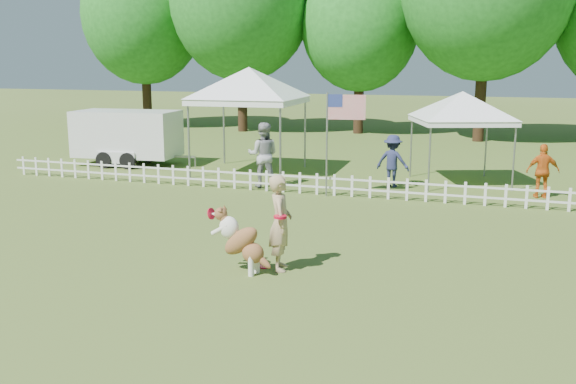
{
  "coord_description": "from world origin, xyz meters",
  "views": [
    {
      "loc": [
        4.07,
        -9.89,
        3.68
      ],
      "look_at": [
        0.08,
        2.0,
        1.1
      ],
      "focal_mm": 40.0,
      "sensor_mm": 36.0,
      "label": 1
    }
  ],
  "objects_px": {
    "spectator_a": "(263,155)",
    "spectator_c": "(543,171)",
    "handler": "(280,223)",
    "flag_pole": "(327,145)",
    "frisbee_on_turf": "(264,266)",
    "canopy_tent_right": "(460,139)",
    "cargo_trailer": "(127,137)",
    "canopy_tent_left": "(250,122)",
    "spectator_b": "(393,161)",
    "dog": "(242,241)"
  },
  "relations": [
    {
      "from": "canopy_tent_right",
      "to": "spectator_c",
      "type": "height_order",
      "value": "canopy_tent_right"
    },
    {
      "from": "canopy_tent_right",
      "to": "spectator_a",
      "type": "xyz_separation_m",
      "value": [
        -5.44,
        -2.39,
        -0.41
      ]
    },
    {
      "from": "flag_pole",
      "to": "spectator_b",
      "type": "relative_size",
      "value": 1.85
    },
    {
      "from": "canopy_tent_right",
      "to": "flag_pole",
      "type": "xyz_separation_m",
      "value": [
        -3.31,
        -3.12,
        0.07
      ]
    },
    {
      "from": "spectator_a",
      "to": "canopy_tent_right",
      "type": "bearing_deg",
      "value": -169.39
    },
    {
      "from": "frisbee_on_turf",
      "to": "flag_pole",
      "type": "xyz_separation_m",
      "value": [
        -0.56,
        6.34,
        1.41
      ]
    },
    {
      "from": "handler",
      "to": "canopy_tent_left",
      "type": "xyz_separation_m",
      "value": [
        -4.34,
        9.33,
        0.83
      ]
    },
    {
      "from": "frisbee_on_turf",
      "to": "dog",
      "type": "bearing_deg",
      "value": -122.59
    },
    {
      "from": "cargo_trailer",
      "to": "spectator_a",
      "type": "height_order",
      "value": "cargo_trailer"
    },
    {
      "from": "cargo_trailer",
      "to": "spectator_a",
      "type": "xyz_separation_m",
      "value": [
        6.08,
        -2.33,
        -0.03
      ]
    },
    {
      "from": "spectator_a",
      "to": "spectator_b",
      "type": "height_order",
      "value": "spectator_a"
    },
    {
      "from": "flag_pole",
      "to": "spectator_c",
      "type": "distance_m",
      "value": 5.9
    },
    {
      "from": "frisbee_on_turf",
      "to": "spectator_c",
      "type": "relative_size",
      "value": 0.16
    },
    {
      "from": "canopy_tent_left",
      "to": "flag_pole",
      "type": "xyz_separation_m",
      "value": [
        3.45,
        -2.96,
        -0.27
      ]
    },
    {
      "from": "dog",
      "to": "spectator_c",
      "type": "height_order",
      "value": "spectator_c"
    },
    {
      "from": "canopy_tent_right",
      "to": "spectator_c",
      "type": "xyz_separation_m",
      "value": [
        2.3,
        -1.45,
        -0.62
      ]
    },
    {
      "from": "spectator_a",
      "to": "cargo_trailer",
      "type": "bearing_deg",
      "value": -34.13
    },
    {
      "from": "frisbee_on_turf",
      "to": "cargo_trailer",
      "type": "xyz_separation_m",
      "value": [
        -8.77,
        9.4,
        0.97
      ]
    },
    {
      "from": "canopy_tent_left",
      "to": "spectator_a",
      "type": "bearing_deg",
      "value": -62.06
    },
    {
      "from": "canopy_tent_right",
      "to": "spectator_a",
      "type": "relative_size",
      "value": 1.42
    },
    {
      "from": "canopy_tent_right",
      "to": "spectator_c",
      "type": "relative_size",
      "value": 1.84
    },
    {
      "from": "cargo_trailer",
      "to": "flag_pole",
      "type": "bearing_deg",
      "value": -25.93
    },
    {
      "from": "canopy_tent_left",
      "to": "canopy_tent_right",
      "type": "bearing_deg",
      "value": -1.32
    },
    {
      "from": "dog",
      "to": "spectator_b",
      "type": "relative_size",
      "value": 0.74
    },
    {
      "from": "cargo_trailer",
      "to": "flag_pole",
      "type": "distance_m",
      "value": 8.77
    },
    {
      "from": "canopy_tent_left",
      "to": "spectator_b",
      "type": "height_order",
      "value": "canopy_tent_left"
    },
    {
      "from": "flag_pole",
      "to": "dog",
      "type": "bearing_deg",
      "value": -97.33
    },
    {
      "from": "handler",
      "to": "dog",
      "type": "distance_m",
      "value": 0.75
    },
    {
      "from": "flag_pole",
      "to": "frisbee_on_turf",
      "type": "bearing_deg",
      "value": -94.84
    },
    {
      "from": "canopy_tent_right",
      "to": "spectator_b",
      "type": "distance_m",
      "value": 2.24
    },
    {
      "from": "canopy_tent_left",
      "to": "canopy_tent_right",
      "type": "relative_size",
      "value": 1.25
    },
    {
      "from": "frisbee_on_turf",
      "to": "spectator_c",
      "type": "height_order",
      "value": "spectator_c"
    },
    {
      "from": "cargo_trailer",
      "to": "flag_pole",
      "type": "xyz_separation_m",
      "value": [
        8.21,
        -3.06,
        0.44
      ]
    },
    {
      "from": "handler",
      "to": "spectator_a",
      "type": "xyz_separation_m",
      "value": [
        -3.01,
        7.1,
        0.09
      ]
    },
    {
      "from": "flag_pole",
      "to": "cargo_trailer",
      "type": "bearing_deg",
      "value": 149.67
    },
    {
      "from": "canopy_tent_left",
      "to": "flag_pole",
      "type": "distance_m",
      "value": 4.56
    },
    {
      "from": "cargo_trailer",
      "to": "spectator_a",
      "type": "distance_m",
      "value": 6.51
    },
    {
      "from": "spectator_b",
      "to": "spectator_c",
      "type": "distance_m",
      "value": 4.14
    },
    {
      "from": "spectator_a",
      "to": "spectator_c",
      "type": "distance_m",
      "value": 7.81
    },
    {
      "from": "handler",
      "to": "flag_pole",
      "type": "height_order",
      "value": "flag_pole"
    },
    {
      "from": "spectator_c",
      "to": "spectator_a",
      "type": "bearing_deg",
      "value": -3.78
    },
    {
      "from": "canopy_tent_left",
      "to": "cargo_trailer",
      "type": "bearing_deg",
      "value": 176.07
    },
    {
      "from": "handler",
      "to": "flag_pole",
      "type": "relative_size",
      "value": 0.61
    },
    {
      "from": "frisbee_on_turf",
      "to": "canopy_tent_right",
      "type": "bearing_deg",
      "value": 73.77
    },
    {
      "from": "frisbee_on_turf",
      "to": "spectator_b",
      "type": "xyz_separation_m",
      "value": [
        0.93,
        8.3,
        0.76
      ]
    },
    {
      "from": "canopy_tent_left",
      "to": "spectator_a",
      "type": "distance_m",
      "value": 2.7
    },
    {
      "from": "canopy_tent_right",
      "to": "cargo_trailer",
      "type": "xyz_separation_m",
      "value": [
        -11.52,
        -0.06,
        -0.37
      ]
    },
    {
      "from": "flag_pole",
      "to": "spectator_a",
      "type": "relative_size",
      "value": 1.49
    },
    {
      "from": "cargo_trailer",
      "to": "spectator_c",
      "type": "relative_size",
      "value": 3.03
    },
    {
      "from": "handler",
      "to": "spectator_c",
      "type": "relative_size",
      "value": 1.17
    }
  ]
}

